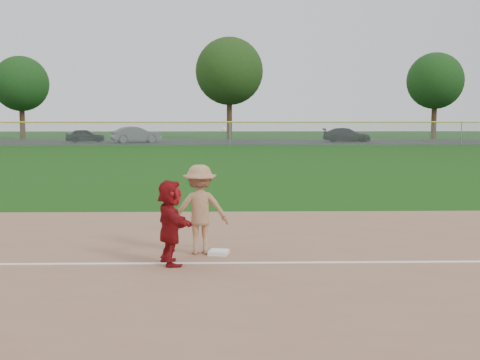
{
  "coord_description": "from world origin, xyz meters",
  "views": [
    {
      "loc": [
        -0.29,
        -11.58,
        2.76
      ],
      "look_at": [
        0.0,
        1.5,
        1.3
      ],
      "focal_mm": 45.0,
      "sensor_mm": 36.0,
      "label": 1
    }
  ],
  "objects_px": {
    "first_base": "(219,252)",
    "car_mid": "(136,135)",
    "car_left": "(85,136)",
    "car_right": "(347,135)",
    "base_runner": "(170,222)"
  },
  "relations": [
    {
      "from": "car_mid",
      "to": "first_base",
      "type": "bearing_deg",
      "value": 168.98
    },
    {
      "from": "car_left",
      "to": "base_runner",
      "type": "bearing_deg",
      "value": 178.58
    },
    {
      "from": "first_base",
      "to": "car_mid",
      "type": "height_order",
      "value": "car_mid"
    },
    {
      "from": "first_base",
      "to": "car_mid",
      "type": "relative_size",
      "value": 0.08
    },
    {
      "from": "base_runner",
      "to": "car_right",
      "type": "relative_size",
      "value": 0.34
    },
    {
      "from": "car_left",
      "to": "car_right",
      "type": "bearing_deg",
      "value": -106.39
    },
    {
      "from": "first_base",
      "to": "car_mid",
      "type": "xyz_separation_m",
      "value": [
        -8.34,
        45.13,
        0.7
      ]
    },
    {
      "from": "base_runner",
      "to": "car_mid",
      "type": "height_order",
      "value": "base_runner"
    },
    {
      "from": "first_base",
      "to": "base_runner",
      "type": "xyz_separation_m",
      "value": [
        -0.86,
        -0.75,
        0.73
      ]
    },
    {
      "from": "base_runner",
      "to": "first_base",
      "type": "bearing_deg",
      "value": -68.57
    },
    {
      "from": "first_base",
      "to": "base_runner",
      "type": "distance_m",
      "value": 1.36
    },
    {
      "from": "car_left",
      "to": "car_mid",
      "type": "relative_size",
      "value": 0.8
    },
    {
      "from": "car_left",
      "to": "car_right",
      "type": "distance_m",
      "value": 24.97
    },
    {
      "from": "car_mid",
      "to": "base_runner",
      "type": "bearing_deg",
      "value": 167.77
    },
    {
      "from": "base_runner",
      "to": "car_left",
      "type": "bearing_deg",
      "value": -4.77
    }
  ]
}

